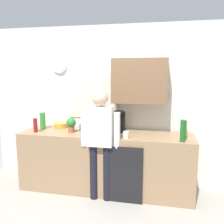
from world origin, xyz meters
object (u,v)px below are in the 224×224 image
object	(u,v)px
coffee_maker	(119,122)
potted_plant	(71,124)
bottle_olive_oil	(185,129)
person_at_sink	(100,137)
bottle_dark_sauce	(88,128)
cup_blue_mug	(82,127)
cup_white_mug	(126,135)
bottle_clear_soda	(43,121)
bottle_green_wine	(183,131)
cup_yellow_cup	(185,133)
bottle_red_vinegar	(35,125)
mixing_bowl	(61,125)
dish_soap	(89,127)

from	to	relation	value
coffee_maker	potted_plant	distance (m)	0.75
bottle_olive_oil	person_at_sink	xyz separation A→B (m)	(-1.17, -0.30, -0.09)
bottle_dark_sauce	cup_blue_mug	bearing A→B (deg)	129.34
cup_white_mug	bottle_clear_soda	bearing A→B (deg)	169.49
bottle_green_wine	person_at_sink	bearing A→B (deg)	-175.42
cup_yellow_cup	potted_plant	distance (m)	1.74
bottle_red_vinegar	mixing_bowl	distance (m)	0.45
potted_plant	person_at_sink	world-z (taller)	person_at_sink
cup_blue_mug	bottle_olive_oil	bearing A→B (deg)	-4.27
bottle_dark_sauce	mixing_bowl	world-z (taller)	bottle_dark_sauce
bottle_clear_soda	cup_white_mug	distance (m)	1.46
bottle_green_wine	person_at_sink	world-z (taller)	person_at_sink
bottle_dark_sauce	potted_plant	size ratio (longest dim) A/B	0.78
bottle_red_vinegar	cup_white_mug	distance (m)	1.45
bottle_olive_oil	cup_white_mug	xyz separation A→B (m)	(-0.82, -0.19, -0.08)
bottle_green_wine	cup_blue_mug	distance (m)	1.58
cup_blue_mug	cup_yellow_cup	size ratio (longest dim) A/B	1.18
cup_blue_mug	cup_white_mug	xyz separation A→B (m)	(0.76, -0.31, -0.00)
bottle_clear_soda	cup_white_mug	bearing A→B (deg)	-10.51
bottle_dark_sauce	bottle_clear_soda	distance (m)	0.86
person_at_sink	dish_soap	bearing A→B (deg)	129.93
bottle_red_vinegar	person_at_sink	xyz separation A→B (m)	(1.10, -0.17, -0.08)
coffee_maker	bottle_green_wine	size ratio (longest dim) A/B	1.10
mixing_bowl	cup_blue_mug	bearing A→B (deg)	-14.77
mixing_bowl	cup_white_mug	bearing A→B (deg)	-19.39
dish_soap	bottle_olive_oil	bearing A→B (deg)	-1.34
bottle_dark_sauce	bottle_red_vinegar	distance (m)	0.86
bottle_dark_sauce	mixing_bowl	size ratio (longest dim) A/B	0.82
cup_blue_mug	mixing_bowl	bearing A→B (deg)	165.23
cup_blue_mug	person_at_sink	world-z (taller)	person_at_sink
coffee_maker	bottle_dark_sauce	world-z (taller)	coffee_maker
bottle_green_wine	cup_white_mug	world-z (taller)	bottle_green_wine
bottle_dark_sauce	dish_soap	world-z (taller)	same
dish_soap	bottle_red_vinegar	bearing A→B (deg)	-168.75
mixing_bowl	coffee_maker	bearing A→B (deg)	-1.98
bottle_dark_sauce	bottle_green_wine	world-z (taller)	bottle_green_wine
bottle_red_vinegar	bottle_dark_sauce	bearing A→B (deg)	2.81
bottle_olive_oil	mixing_bowl	xyz separation A→B (m)	(-2.00, 0.23, -0.08)
bottle_clear_soda	cup_blue_mug	xyz separation A→B (m)	(0.67, 0.04, -0.09)
cup_white_mug	potted_plant	world-z (taller)	potted_plant
coffee_maker	cup_blue_mug	distance (m)	0.60
coffee_maker	bottle_olive_oil	bearing A→B (deg)	-11.03
mixing_bowl	dish_soap	world-z (taller)	dish_soap
cup_yellow_cup	mixing_bowl	bearing A→B (deg)	176.96
cup_blue_mug	cup_white_mug	distance (m)	0.82
mixing_bowl	potted_plant	bearing A→B (deg)	-42.11
bottle_olive_oil	cup_blue_mug	xyz separation A→B (m)	(-1.59, 0.12, -0.07)
bottle_dark_sauce	dish_soap	xyz separation A→B (m)	(-0.02, 0.12, -0.01)
bottle_clear_soda	mixing_bowl	distance (m)	0.31
bottle_dark_sauce	bottle_red_vinegar	size ratio (longest dim) A/B	0.82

